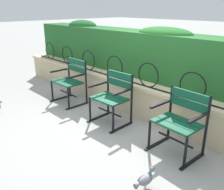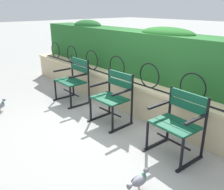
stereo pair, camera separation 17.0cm
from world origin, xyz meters
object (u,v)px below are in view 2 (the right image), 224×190
park_chair_left (74,79)px  park_chair_right (178,122)px  pigeon_near_chairs (139,181)px  park_chair_centre (113,96)px

park_chair_left → park_chair_right: 2.50m
park_chair_right → park_chair_left: bearing=-179.5°
park_chair_right → pigeon_near_chairs: 0.97m
park_chair_left → pigeon_near_chairs: size_ratio=3.08×
park_chair_right → pigeon_near_chairs: size_ratio=2.89×
park_chair_left → pigeon_near_chairs: 2.83m
pigeon_near_chairs → park_chair_right: bearing=100.6°
park_chair_centre → park_chair_right: bearing=1.5°
park_chair_right → pigeon_near_chairs: park_chair_right is taller
park_chair_left → park_chair_centre: 1.25m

